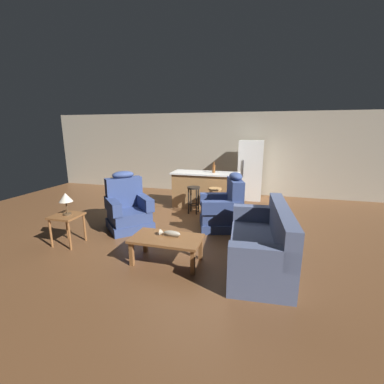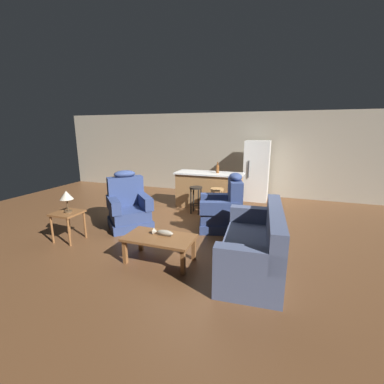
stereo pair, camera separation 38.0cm
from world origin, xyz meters
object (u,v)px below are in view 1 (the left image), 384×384
object	(u,v)px
couch	(263,244)
table_lamp	(66,198)
bottle_tall_green	(214,169)
end_table	(67,220)
coffee_table	(167,241)
recliner_near_lamp	(128,209)
kitchen_island	(205,190)
bar_stool_left	(194,195)
bar_stool_right	(215,196)
recliner_near_island	(224,209)
refrigerator	(250,170)
fish_figurine	(170,233)

from	to	relation	value
couch	table_lamp	world-z (taller)	table_lamp
bottle_tall_green	end_table	bearing A→B (deg)	-125.14
coffee_table	bottle_tall_green	bearing A→B (deg)	87.54
recliner_near_lamp	kitchen_island	world-z (taller)	recliner_near_lamp
end_table	table_lamp	xyz separation A→B (m)	(0.02, 0.01, 0.41)
bar_stool_left	bottle_tall_green	distance (m)	0.96
kitchen_island	bar_stool_right	xyz separation A→B (m)	(0.38, -0.63, -0.01)
kitchen_island	bar_stool_left	size ratio (longest dim) A/B	2.65
bar_stool_right	bottle_tall_green	distance (m)	0.89
end_table	coffee_table	bearing A→B (deg)	-4.53
recliner_near_island	table_lamp	distance (m)	3.08
end_table	refrigerator	size ratio (longest dim) A/B	0.32
coffee_table	recliner_near_lamp	size ratio (longest dim) A/B	0.92
end_table	recliner_near_lamp	bearing A→B (deg)	58.09
kitchen_island	refrigerator	distance (m)	1.69
refrigerator	bottle_tall_green	xyz separation A→B (m)	(-0.90, -1.18, 0.18)
coffee_table	refrigerator	xyz separation A→B (m)	(1.03, 4.36, 0.52)
refrigerator	fish_figurine	bearing A→B (deg)	-103.21
table_lamp	kitchen_island	world-z (taller)	table_lamp
table_lamp	bar_stool_left	world-z (taller)	table_lamp
recliner_near_lamp	recliner_near_island	xyz separation A→B (m)	(1.99, 0.53, 0.00)
recliner_near_lamp	recliner_near_island	distance (m)	2.06
bottle_tall_green	recliner_near_lamp	bearing A→B (deg)	-126.75
recliner_near_island	coffee_table	bearing A→B (deg)	53.41
couch	refrigerator	world-z (taller)	refrigerator
end_table	couch	bearing A→B (deg)	2.67
table_lamp	bar_stool_left	size ratio (longest dim) A/B	0.60
recliner_near_island	table_lamp	world-z (taller)	recliner_near_island
bar_stool_right	recliner_near_lamp	bearing A→B (deg)	-140.99
fish_figurine	refrigerator	distance (m)	4.42
recliner_near_lamp	bar_stool_left	distance (m)	1.72
recliner_near_island	bar_stool_right	world-z (taller)	recliner_near_island
couch	recliner_near_lamp	xyz separation A→B (m)	(-2.79, 0.88, 0.08)
fish_figurine	bar_stool_left	bearing A→B (deg)	96.31
bar_stool_left	bottle_tall_green	world-z (taller)	bottle_tall_green
bar_stool_right	end_table	bearing A→B (deg)	-133.99
recliner_near_lamp	table_lamp	size ratio (longest dim) A/B	2.93
coffee_table	end_table	size ratio (longest dim) A/B	1.96
fish_figurine	kitchen_island	bearing A→B (deg)	92.07
kitchen_island	bottle_tall_green	world-z (taller)	bottle_tall_green
couch	recliner_near_island	world-z (taller)	recliner_near_island
recliner_near_island	refrigerator	distance (m)	2.69
coffee_table	fish_figurine	world-z (taller)	fish_figurine
couch	kitchen_island	xyz separation A→B (m)	(-1.54, 2.84, 0.14)
table_lamp	kitchen_island	size ratio (longest dim) A/B	0.23
bar_stool_right	kitchen_island	bearing A→B (deg)	121.07
fish_figurine	couch	bearing A→B (deg)	9.76
recliner_near_island	kitchen_island	bearing A→B (deg)	-78.95
coffee_table	recliner_near_island	distance (m)	1.85
couch	fish_figurine	bearing A→B (deg)	5.57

